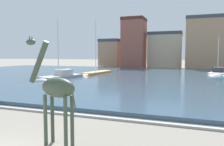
{
  "coord_description": "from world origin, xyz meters",
  "views": [
    {
      "loc": [
        6.46,
        -5.3,
        3.57
      ],
      "look_at": [
        0.82,
        10.38,
        2.2
      ],
      "focal_mm": 35.76,
      "sensor_mm": 36.0,
      "label": 1
    }
  ],
  "objects_px": {
    "sailboat_orange": "(95,74)",
    "sailboat_white": "(217,74)",
    "sailboat_grey": "(59,77)",
    "giraffe_statue": "(55,89)"
  },
  "relations": [
    {
      "from": "sailboat_grey",
      "to": "sailboat_white",
      "type": "height_order",
      "value": "sailboat_grey"
    },
    {
      "from": "sailboat_grey",
      "to": "sailboat_orange",
      "type": "distance_m",
      "value": 8.32
    },
    {
      "from": "sailboat_orange",
      "to": "sailboat_white",
      "type": "distance_m",
      "value": 20.01
    },
    {
      "from": "giraffe_statue",
      "to": "sailboat_grey",
      "type": "xyz_separation_m",
      "value": [
        -11.93,
        18.38,
        -1.7
      ]
    },
    {
      "from": "sailboat_white",
      "to": "giraffe_statue",
      "type": "bearing_deg",
      "value": -105.29
    },
    {
      "from": "giraffe_statue",
      "to": "sailboat_grey",
      "type": "relative_size",
      "value": 0.54
    },
    {
      "from": "sailboat_orange",
      "to": "sailboat_grey",
      "type": "bearing_deg",
      "value": -102.09
    },
    {
      "from": "sailboat_grey",
      "to": "sailboat_white",
      "type": "relative_size",
      "value": 1.27
    },
    {
      "from": "sailboat_orange",
      "to": "sailboat_white",
      "type": "relative_size",
      "value": 1.44
    },
    {
      "from": "sailboat_grey",
      "to": "sailboat_orange",
      "type": "xyz_separation_m",
      "value": [
        1.74,
        8.13,
        -0.12
      ]
    }
  ]
}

